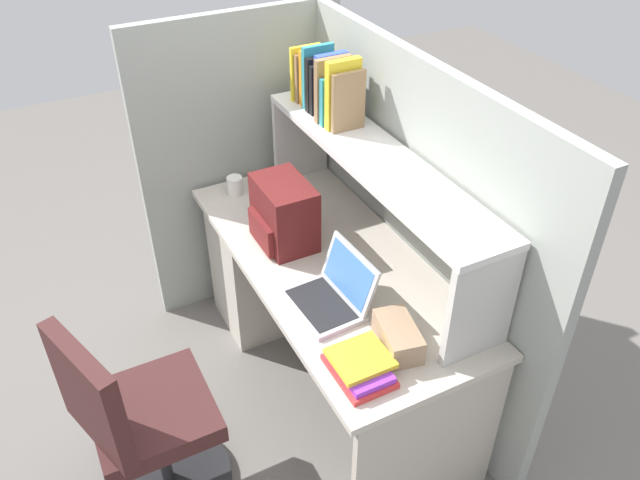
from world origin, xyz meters
TOP-DOWN VIEW (x-y plane):
  - ground_plane at (0.00, 0.00)m, footprint 8.00×8.00m
  - desk at (-0.39, 0.00)m, footprint 1.60×0.70m
  - cubicle_partition_rear at (0.00, 0.38)m, footprint 1.84×0.05m
  - cubicle_partition_left at (-0.85, -0.05)m, footprint 0.05×1.06m
  - overhead_hutch at (0.00, 0.20)m, footprint 1.44×0.28m
  - reference_books_on_shelf at (-0.42, 0.20)m, footprint 0.39×0.17m
  - laptop at (0.25, -0.12)m, footprint 0.32×0.28m
  - backpack at (-0.21, -0.12)m, footprint 0.30×0.23m
  - computer_mouse at (-0.46, -0.13)m, footprint 0.06×0.11m
  - paper_cup at (-0.68, -0.17)m, footprint 0.08×0.08m
  - tissue_box at (0.56, -0.02)m, footprint 0.24×0.16m
  - desk_book_stack at (0.60, -0.20)m, footprint 0.24×0.20m
  - office_chair at (0.22, -0.92)m, footprint 0.52×0.54m

SIDE VIEW (x-z plane):
  - ground_plane at x=0.00m, z-range 0.00..0.00m
  - office_chair at x=0.22m, z-range -0.07..0.86m
  - desk at x=-0.39m, z-range 0.04..0.77m
  - computer_mouse at x=-0.46m, z-range 0.73..0.76m
  - desk_book_stack at x=0.60m, z-range 0.73..0.79m
  - paper_cup at x=-0.68m, z-range 0.73..0.82m
  - cubicle_partition_rear at x=0.00m, z-range 0.00..1.55m
  - cubicle_partition_left at x=-0.85m, z-range 0.00..1.55m
  - tissue_box at x=0.56m, z-range 0.73..0.83m
  - laptop at x=0.25m, z-range 0.67..0.89m
  - backpack at x=-0.21m, z-range 0.73..1.02m
  - overhead_hutch at x=0.00m, z-range 0.86..1.31m
  - reference_books_on_shelf at x=-0.42m, z-range 1.16..1.46m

